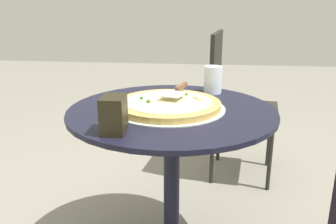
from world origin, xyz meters
TOP-DOWN VIEW (x-y plane):
  - patio_table at (0.00, 0.00)m, footprint 0.81×0.81m
  - pizza_on_tray at (-0.00, -0.01)m, footprint 0.44×0.44m
  - pizza_server at (-0.08, 0.01)m, footprint 0.22×0.10m
  - drinking_cup at (-0.27, 0.16)m, footprint 0.08×0.08m
  - napkin_dispenser at (0.27, -0.16)m, footprint 0.11×0.08m
  - patio_chair_near at (-0.84, 0.29)m, footprint 0.46×0.46m

SIDE VIEW (x-z plane):
  - patio_table at x=0.00m, z-range 0.18..0.86m
  - patio_chair_near at x=-0.84m, z-range 0.07..0.98m
  - pizza_on_tray at x=0.00m, z-range 0.68..0.73m
  - pizza_server at x=-0.08m, z-range 0.73..0.75m
  - napkin_dispenser at x=0.27m, z-range 0.69..0.80m
  - drinking_cup at x=-0.27m, z-range 0.69..0.81m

